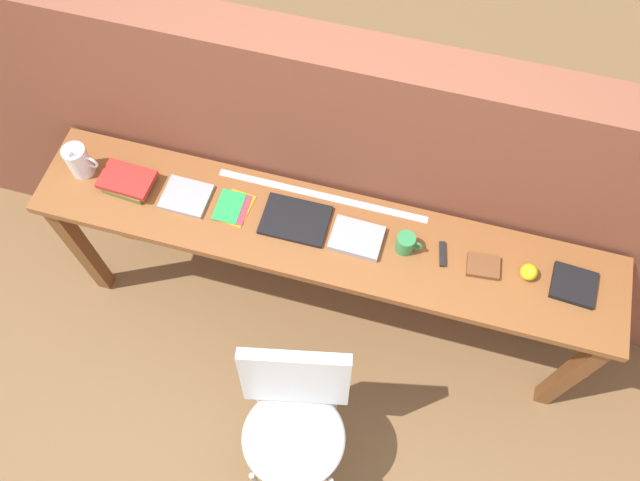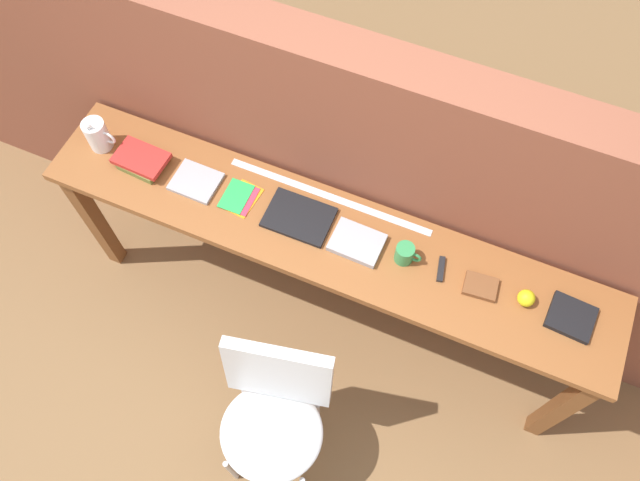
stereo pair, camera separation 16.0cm
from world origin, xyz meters
name	(u,v)px [view 2 (the right image)]	position (x,y,z in m)	size (l,w,h in m)	color
ground_plane	(301,359)	(0.00, 0.00, 0.00)	(40.00, 40.00, 0.00)	brown
brick_wall_back	(354,181)	(0.00, 0.64, 0.79)	(6.00, 0.20, 1.59)	brown
sideboard	(325,248)	(0.00, 0.30, 0.74)	(2.50, 0.44, 0.88)	brown
chair_white_moulded	(274,412)	(0.06, -0.39, 0.53)	(0.52, 0.53, 0.89)	silver
pitcher_white	(98,135)	(-1.09, 0.32, 0.96)	(0.14, 0.10, 0.18)	white
book_stack_leftmost	(142,160)	(-0.87, 0.31, 0.91)	(0.23, 0.17, 0.05)	olive
magazine_cycling	(196,182)	(-0.61, 0.31, 0.89)	(0.20, 0.17, 0.02)	#9E9EA3
pamphlet_pile_colourful	(240,198)	(-0.40, 0.31, 0.88)	(0.15, 0.18, 0.01)	orange
book_open_centre	(299,217)	(-0.13, 0.32, 0.89)	(0.28, 0.20, 0.02)	black
book_grey_hardcover	(357,242)	(0.14, 0.30, 0.89)	(0.21, 0.16, 0.03)	#9E9EA3
mug	(405,254)	(0.34, 0.32, 0.92)	(0.11, 0.08, 0.09)	#338C4C
multitool_folded	(441,269)	(0.50, 0.33, 0.89)	(0.02, 0.11, 0.02)	black
leather_journal_brown	(480,286)	(0.66, 0.31, 0.89)	(0.13, 0.10, 0.02)	brown
sports_ball_small	(526,298)	(0.84, 0.33, 0.91)	(0.07, 0.07, 0.07)	yellow
book_repair_rightmost	(571,317)	(1.02, 0.33, 0.89)	(0.17, 0.16, 0.03)	black
ruler_metal_back_edge	(329,196)	(-0.05, 0.47, 0.88)	(0.92, 0.03, 0.00)	silver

